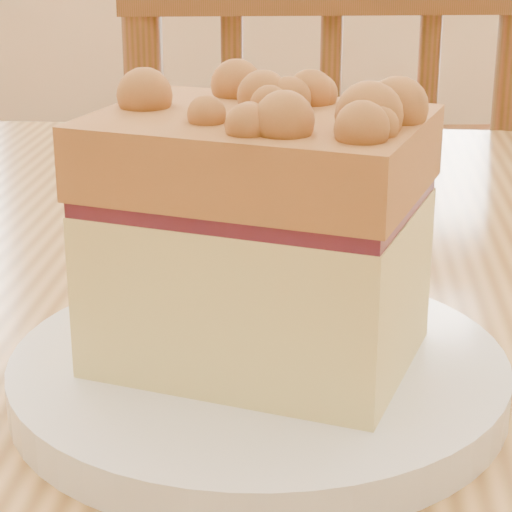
% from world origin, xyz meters
% --- Properties ---
extents(cafe_table_main, '(1.30, 0.95, 0.75)m').
position_xyz_m(cafe_table_main, '(0.01, 0.13, 0.65)').
color(cafe_table_main, tan).
rests_on(cafe_table_main, ground).
extents(cafe_chair_main, '(0.42, 0.42, 0.92)m').
position_xyz_m(cafe_chair_main, '(-0.01, 0.68, 0.47)').
color(cafe_chair_main, brown).
rests_on(cafe_chair_main, ground).
extents(plate, '(0.21, 0.21, 0.02)m').
position_xyz_m(plate, '(-0.09, 0.01, 0.76)').
color(plate, white).
rests_on(plate, cafe_table_main).
extents(cake_slice, '(0.15, 0.14, 0.12)m').
position_xyz_m(cake_slice, '(-0.09, 0.01, 0.82)').
color(cake_slice, '#FFEA90').
rests_on(cake_slice, plate).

